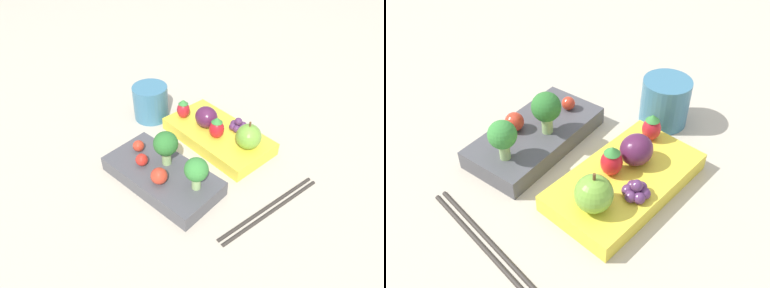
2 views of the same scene
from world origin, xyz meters
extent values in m
plane|color=#BCB29E|center=(0.00, 0.00, 0.00)|extent=(4.00, 4.00, 0.00)
cube|color=#4C4C51|center=(-0.01, 0.07, 0.01)|extent=(0.21, 0.13, 0.03)
cube|color=yellow|center=(0.01, -0.08, 0.01)|extent=(0.21, 0.11, 0.03)
cylinder|color=#93B770|center=(0.00, 0.06, 0.04)|extent=(0.02, 0.02, 0.03)
sphere|color=#2D702D|center=(0.00, 0.06, 0.07)|extent=(0.04, 0.04, 0.04)
cylinder|color=#93B770|center=(-0.08, 0.06, 0.04)|extent=(0.01, 0.01, 0.02)
sphere|color=#388438|center=(-0.08, 0.06, 0.07)|extent=(0.04, 0.04, 0.04)
sphere|color=red|center=(-0.03, 0.09, 0.04)|extent=(0.03, 0.03, 0.03)
sphere|color=red|center=(0.02, 0.09, 0.04)|extent=(0.02, 0.02, 0.02)
sphere|color=red|center=(0.06, 0.07, 0.04)|extent=(0.02, 0.02, 0.02)
sphere|color=#70A838|center=(-0.06, -0.08, 0.05)|extent=(0.05, 0.05, 0.05)
cylinder|color=brown|center=(-0.06, -0.08, 0.07)|extent=(0.00, 0.00, 0.01)
ellipsoid|color=red|center=(0.00, -0.06, 0.04)|extent=(0.03, 0.03, 0.04)
cone|color=#388438|center=(0.00, -0.06, 0.06)|extent=(0.02, 0.02, 0.01)
ellipsoid|color=red|center=(0.09, -0.06, 0.04)|extent=(0.03, 0.03, 0.03)
cone|color=#388438|center=(0.09, -0.06, 0.06)|extent=(0.02, 0.02, 0.01)
ellipsoid|color=#511E42|center=(0.04, -0.07, 0.05)|extent=(0.05, 0.04, 0.04)
sphere|color=#562D5B|center=(0.00, -0.11, 0.03)|extent=(0.02, 0.02, 0.02)
sphere|color=#562D5B|center=(-0.01, -0.10, 0.03)|extent=(0.02, 0.02, 0.02)
sphere|color=#562D5B|center=(-0.02, -0.10, 0.03)|extent=(0.02, 0.02, 0.02)
sphere|color=#562D5B|center=(-0.02, -0.11, 0.03)|extent=(0.02, 0.02, 0.02)
sphere|color=#562D5B|center=(-0.02, -0.12, 0.03)|extent=(0.02, 0.02, 0.02)
sphere|color=#562D5B|center=(-0.01, -0.12, 0.03)|extent=(0.02, 0.02, 0.02)
sphere|color=#562D5B|center=(-0.01, -0.11, 0.04)|extent=(0.02, 0.02, 0.02)
cylinder|color=teal|center=(0.17, -0.03, 0.04)|extent=(0.07, 0.07, 0.07)
cylinder|color=#332D28|center=(-0.16, -0.02, 0.00)|extent=(0.02, 0.21, 0.01)
cylinder|color=#332D28|center=(-0.17, -0.02, 0.00)|extent=(0.02, 0.21, 0.01)
camera|label=1|loc=(-0.36, 0.31, 0.42)|focal=32.00mm
camera|label=2|loc=(-0.31, -0.30, 0.41)|focal=40.00mm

